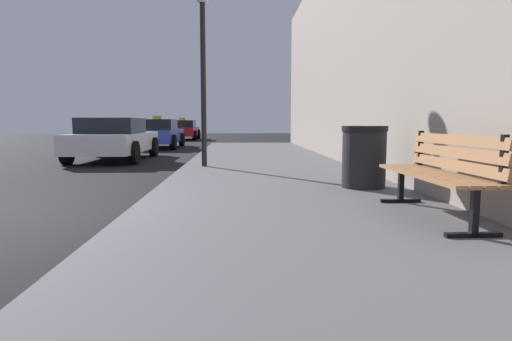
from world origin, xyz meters
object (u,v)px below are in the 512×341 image
at_px(bench, 441,168).
at_px(car_red, 183,130).
at_px(trash_bin, 364,157).
at_px(car_blue, 158,134).
at_px(street_lamp, 203,43).
at_px(car_white, 114,139).

xyz_separation_m(bench, car_red, (-5.76, 24.16, -0.02)).
relative_size(trash_bin, car_blue, 0.22).
relative_size(trash_bin, car_red, 0.22).
bearing_deg(trash_bin, street_lamp, 129.15).
bearing_deg(street_lamp, bench, -61.73).
xyz_separation_m(street_lamp, car_blue, (-2.78, 9.52, -2.23)).
height_order(street_lamp, car_white, street_lamp).
bearing_deg(trash_bin, car_red, 104.11).
height_order(trash_bin, car_blue, car_blue).
bearing_deg(trash_bin, car_blue, 113.08).
xyz_separation_m(bench, car_blue, (-5.67, 14.90, -0.02)).
bearing_deg(car_blue, street_lamp, -73.74).
relative_size(bench, car_red, 0.44).
height_order(bench, trash_bin, trash_bin).
bearing_deg(street_lamp, trash_bin, -50.85).
xyz_separation_m(car_blue, car_red, (-0.09, 9.27, 0.00)).
xyz_separation_m(bench, street_lamp, (-2.89, 5.38, 2.21)).
height_order(car_blue, car_red, same).
bearing_deg(car_white, car_red, 89.58).
bearing_deg(street_lamp, car_red, 98.67).
bearing_deg(bench, trash_bin, 94.99).
height_order(bench, car_red, car_red).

